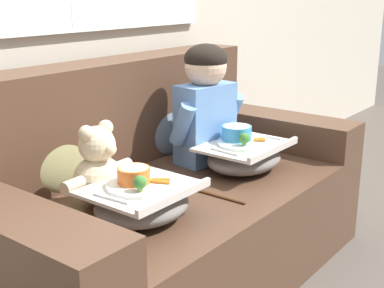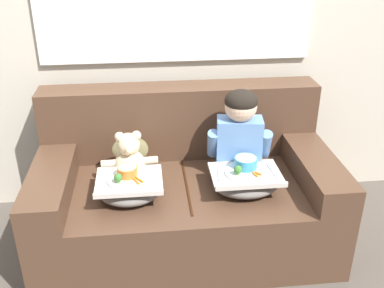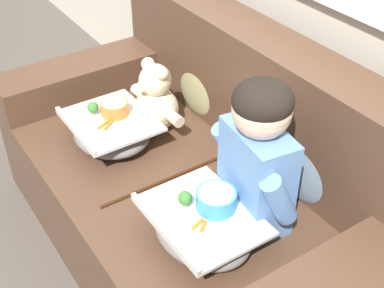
{
  "view_description": "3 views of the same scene",
  "coord_description": "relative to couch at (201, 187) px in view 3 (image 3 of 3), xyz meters",
  "views": [
    {
      "loc": [
        -1.54,
        -1.32,
        1.19
      ],
      "look_at": [
        0.13,
        -0.02,
        0.57
      ],
      "focal_mm": 50.0,
      "sensor_mm": 36.0,
      "label": 1
    },
    {
      "loc": [
        -0.21,
        -2.27,
        1.79
      ],
      "look_at": [
        0.05,
        0.12,
        0.61
      ],
      "focal_mm": 42.0,
      "sensor_mm": 36.0,
      "label": 2
    },
    {
      "loc": [
        1.32,
        -0.85,
        1.73
      ],
      "look_at": [
        0.02,
        0.01,
        0.57
      ],
      "focal_mm": 50.0,
      "sensor_mm": 36.0,
      "label": 3
    }
  ],
  "objects": [
    {
      "name": "lap_tray_teddy",
      "position": [
        -0.32,
        -0.22,
        0.18
      ],
      "size": [
        0.36,
        0.31,
        0.18
      ],
      "color": "slate",
      "rests_on": "teddy_bear"
    },
    {
      "name": "child_figure",
      "position": [
        0.32,
        -0.01,
        0.4
      ],
      "size": [
        0.39,
        0.2,
        0.53
      ],
      "color": "#5B84BC",
      "rests_on": "couch"
    },
    {
      "name": "couch",
      "position": [
        0.0,
        0.0,
        0.0
      ],
      "size": [
        1.73,
        0.94,
        0.89
      ],
      "color": "#4C3323",
      "rests_on": "ground_plane"
    },
    {
      "name": "throw_pillow_behind_teddy",
      "position": [
        -0.32,
        0.22,
        0.27
      ],
      "size": [
        0.32,
        0.15,
        0.33
      ],
      "color": "#898456",
      "rests_on": "couch"
    },
    {
      "name": "ground_plane",
      "position": [
        0.0,
        -0.07,
        -0.32
      ],
      "size": [
        14.0,
        14.0,
        0.0
      ],
      "primitive_type": "plane",
      "color": "#4C443D"
    },
    {
      "name": "throw_pillow_behind_child",
      "position": [
        0.32,
        0.22,
        0.27
      ],
      "size": [
        0.34,
        0.16,
        0.35
      ],
      "color": "slate",
      "rests_on": "couch"
    },
    {
      "name": "lap_tray_child",
      "position": [
        0.32,
        -0.22,
        0.18
      ],
      "size": [
        0.39,
        0.3,
        0.19
      ],
      "color": "slate",
      "rests_on": "child_figure"
    },
    {
      "name": "teddy_bear",
      "position": [
        -0.32,
        -0.01,
        0.24
      ],
      "size": [
        0.33,
        0.23,
        0.31
      ],
      "color": "beige",
      "rests_on": "couch"
    }
  ]
}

